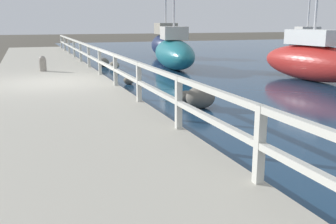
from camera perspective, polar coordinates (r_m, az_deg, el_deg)
ground_plane at (r=12.52m, az=-16.33°, el=2.54°), size 120.00×120.00×0.00m
dock_walkway at (r=12.49m, az=-16.38°, el=3.35°), size 3.57×36.00×0.36m
railing at (r=12.60m, az=-8.89°, el=7.44°), size 0.10×32.50×0.90m
boulder_water_edge at (r=18.43m, az=-7.83°, el=6.71°), size 0.48×0.43×0.36m
boulder_downstream at (r=9.98m, az=4.72°, el=2.13°), size 0.75×0.68×0.56m
boulder_mid_strip at (r=10.69m, az=2.70°, el=2.24°), size 0.44×0.39×0.33m
boulder_upstream at (r=13.91m, az=-5.71°, el=4.59°), size 0.38×0.34×0.28m
boulder_near_dock at (r=19.68m, az=-9.39°, el=7.14°), size 0.57×0.51×0.43m
mooring_bollard at (r=15.38m, az=-17.72°, el=6.72°), size 0.26×0.26×0.57m
sailboat_red at (r=15.61m, az=20.19°, el=7.13°), size 1.90×5.01×6.08m
sailboat_black at (r=25.33m, az=19.42°, el=9.16°), size 2.66×4.30×6.49m
sailboat_teal at (r=18.47m, az=0.84°, el=8.64°), size 2.40×5.59×5.00m
sailboat_navy at (r=24.47m, az=-0.33°, el=9.93°), size 1.79×3.63×7.88m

